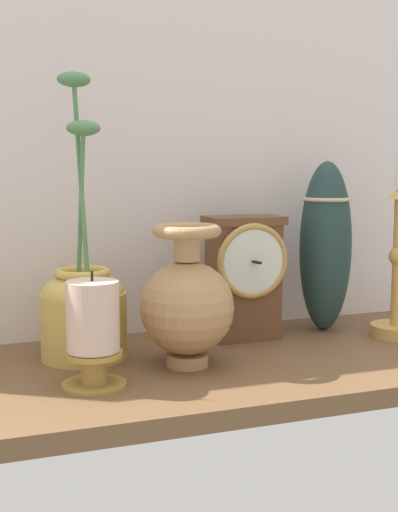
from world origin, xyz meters
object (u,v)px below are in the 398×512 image
pillar_candle_front (93,331)px  tall_ceramic_vase (325,246)px  mantel_clock (244,275)px  brass_vase_bulbous (187,303)px  brass_vase_jar (84,306)px

pillar_candle_front → tall_ceramic_vase: bearing=20.8°
mantel_clock → tall_ceramic_vase: 14.43cm
pillar_candle_front → tall_ceramic_vase: 42.49cm
tall_ceramic_vase → brass_vase_bulbous: bearing=-157.4°
brass_vase_jar → brass_vase_bulbous: bearing=-34.7°
mantel_clock → brass_vase_bulbous: 16.16cm
brass_vase_jar → pillar_candle_front: 12.13cm
brass_vase_bulbous → tall_ceramic_vase: (26.38, 10.97, 5.03)cm
brass_vase_jar → pillar_candle_front: size_ratio=2.76×
brass_vase_bulbous → pillar_candle_front: size_ratio=1.34×
brass_vase_bulbous → pillar_candle_front: 13.54cm
tall_ceramic_vase → mantel_clock: bearing=-176.9°
mantel_clock → tall_ceramic_vase: bearing=3.1°
pillar_candle_front → brass_vase_bulbous: bearing=16.9°
pillar_candle_front → mantel_clock: bearing=29.2°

